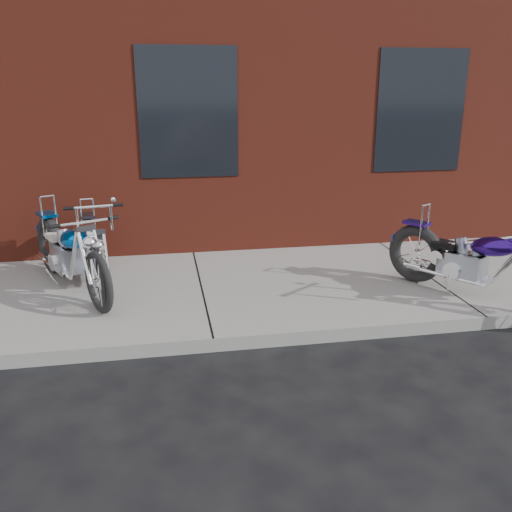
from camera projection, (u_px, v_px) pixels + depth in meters
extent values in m
plane|color=black|center=(214.00, 352.00, 5.44)|extent=(120.00, 120.00, 0.00)
cube|color=gray|center=(202.00, 292.00, 6.83)|extent=(22.00, 3.00, 0.15)
cube|color=maroon|center=(172.00, 17.00, 11.77)|extent=(22.00, 10.00, 8.00)
torus|color=black|center=(427.00, 256.00, 6.79)|extent=(0.54, 0.70, 0.75)
cube|color=#A0A4B6|center=(479.00, 269.00, 6.34)|extent=(0.48, 0.51, 0.31)
ellipsoid|color=#2B0E6E|center=(507.00, 249.00, 6.05)|extent=(0.55, 0.63, 0.32)
cube|color=black|center=(459.00, 247.00, 6.46)|extent=(0.37, 0.38, 0.06)
cylinder|color=white|center=(436.00, 227.00, 6.61)|extent=(0.03, 0.03, 0.50)
cylinder|color=white|center=(463.00, 273.00, 6.62)|extent=(0.57, 0.80, 0.05)
torus|color=black|center=(54.00, 247.00, 7.10)|extent=(0.48, 0.76, 0.78)
torus|color=black|center=(104.00, 287.00, 5.81)|extent=(0.38, 0.66, 0.70)
cube|color=#A0A4B6|center=(72.00, 261.00, 6.57)|extent=(0.46, 0.52, 0.32)
ellipsoid|color=blue|center=(78.00, 242.00, 6.25)|extent=(0.52, 0.66, 0.33)
cube|color=beige|center=(63.00, 239.00, 6.72)|extent=(0.37, 0.39, 0.06)
cylinder|color=white|center=(97.00, 258.00, 5.83)|extent=(0.18, 0.30, 0.58)
cylinder|color=white|center=(90.00, 225.00, 5.83)|extent=(0.55, 0.30, 0.03)
cylinder|color=white|center=(53.00, 218.00, 6.91)|extent=(0.03, 0.03, 0.52)
cylinder|color=white|center=(77.00, 265.00, 6.87)|extent=(0.48, 0.89, 0.05)
torus|color=black|center=(91.00, 246.00, 7.26)|extent=(0.27, 0.74, 0.73)
torus|color=black|center=(104.00, 287.00, 5.86)|extent=(0.19, 0.66, 0.66)
cube|color=#A0A4B6|center=(95.00, 260.00, 6.69)|extent=(0.35, 0.45, 0.30)
ellipsoid|color=#27262E|center=(95.00, 244.00, 6.35)|extent=(0.36, 0.59, 0.31)
cube|color=black|center=(92.00, 239.00, 6.86)|extent=(0.29, 0.32, 0.06)
cylinder|color=white|center=(100.00, 261.00, 5.89)|extent=(0.09, 0.30, 0.54)
cylinder|color=white|center=(95.00, 209.00, 5.84)|extent=(0.55, 0.13, 0.03)
cylinder|color=white|center=(89.00, 219.00, 7.07)|extent=(0.03, 0.03, 0.48)
cylinder|color=white|center=(105.00, 264.00, 6.96)|extent=(0.22, 0.90, 0.05)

